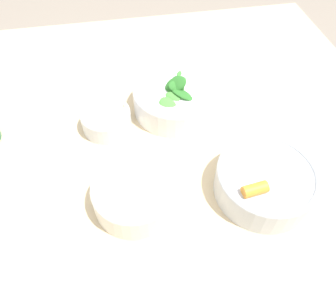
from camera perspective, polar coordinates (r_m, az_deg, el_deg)
The scene contains 6 objects.
ground_plane at distance 1.38m, azimuth 0.31°, elevation -18.97°, with size 10.00×10.00×0.00m, color gray.
dining_table at distance 0.82m, azimuth 0.49°, elevation -3.02°, with size 1.08×1.05×0.73m.
bowl_carrots at distance 0.65m, azimuth 16.51°, elevation -6.18°, with size 0.19×0.19×0.08m.
bowl_greens at distance 0.78m, azimuth 1.33°, elevation 8.12°, with size 0.20×0.20×0.10m.
bowl_beans_hotdog at distance 0.62m, azimuth -5.83°, elevation -8.70°, with size 0.16×0.16×0.06m.
bowl_cookies at distance 0.75m, azimuth -10.67°, elevation 4.36°, with size 0.11×0.11×0.05m.
Camera 1 is at (0.10, 0.49, 1.29)m, focal length 35.00 mm.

